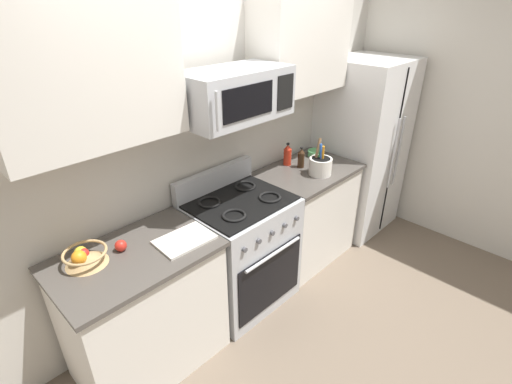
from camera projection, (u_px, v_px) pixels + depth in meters
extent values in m
plane|color=#6B5B4C|center=(306.00, 341.00, 2.82)|extent=(16.00, 16.00, 0.00)
cube|color=beige|center=(204.00, 140.00, 2.88)|extent=(8.00, 0.10, 2.60)
cube|color=silver|center=(145.00, 312.00, 2.48)|extent=(0.93, 0.59, 0.88)
cube|color=#4C4742|center=(134.00, 256.00, 2.27)|extent=(0.97, 0.63, 0.03)
cube|color=#B2B5BA|center=(241.00, 252.00, 3.03)|extent=(0.76, 0.63, 0.91)
cube|color=black|center=(271.00, 280.00, 2.88)|extent=(0.67, 0.01, 0.51)
cylinder|color=#B2B5BA|center=(274.00, 254.00, 2.74)|extent=(0.57, 0.02, 0.02)
cube|color=black|center=(240.00, 202.00, 2.82)|extent=(0.73, 0.57, 0.02)
cube|color=#B2B5BA|center=(214.00, 180.00, 2.95)|extent=(0.76, 0.06, 0.18)
torus|color=black|center=(234.00, 215.00, 2.61)|extent=(0.17, 0.17, 0.02)
torus|color=black|center=(270.00, 197.00, 2.84)|extent=(0.17, 0.17, 0.02)
torus|color=black|center=(209.00, 202.00, 2.78)|extent=(0.17, 0.17, 0.02)
torus|color=black|center=(245.00, 186.00, 3.01)|extent=(0.17, 0.17, 0.02)
cylinder|color=#4C4C51|center=(245.00, 250.00, 2.50)|extent=(0.04, 0.02, 0.04)
cylinder|color=#4C4C51|center=(259.00, 241.00, 2.59)|extent=(0.04, 0.02, 0.04)
cylinder|color=#4C4C51|center=(273.00, 233.00, 2.67)|extent=(0.04, 0.02, 0.04)
cylinder|color=#4C4C51|center=(285.00, 226.00, 2.76)|extent=(0.04, 0.02, 0.04)
cylinder|color=#4C4C51|center=(297.00, 218.00, 2.85)|extent=(0.04, 0.02, 0.04)
cube|color=silver|center=(305.00, 215.00, 3.57)|extent=(0.86, 0.59, 0.88)
cube|color=#4C4742|center=(309.00, 171.00, 3.36)|extent=(0.90, 0.63, 0.03)
cube|color=silver|center=(360.00, 147.00, 3.90)|extent=(0.78, 0.70, 1.76)
cube|color=black|center=(393.00, 157.00, 3.68)|extent=(0.01, 0.01, 1.67)
cylinder|color=#B2B5BA|center=(394.00, 155.00, 3.61)|extent=(0.02, 0.02, 0.70)
cylinder|color=#B2B5BA|center=(399.00, 152.00, 3.68)|extent=(0.02, 0.02, 0.70)
cube|color=beige|center=(456.00, 110.00, 3.60)|extent=(0.10, 8.00, 2.60)
cube|color=#B2B5BA|center=(234.00, 94.00, 2.47)|extent=(0.76, 0.40, 0.32)
cube|color=black|center=(249.00, 102.00, 2.30)|extent=(0.42, 0.01, 0.20)
cube|color=black|center=(285.00, 92.00, 2.52)|extent=(0.15, 0.01, 0.23)
cylinder|color=#B2B5BA|center=(217.00, 112.00, 2.11)|extent=(0.02, 0.02, 0.23)
cube|color=silver|center=(85.00, 75.00, 1.89)|extent=(0.96, 0.34, 0.73)
cube|color=silver|center=(300.00, 44.00, 2.98)|extent=(0.89, 0.34, 0.73)
cylinder|color=white|center=(320.00, 166.00, 3.22)|extent=(0.19, 0.19, 0.15)
cylinder|color=black|center=(320.00, 165.00, 3.22)|extent=(0.16, 0.16, 0.12)
cylinder|color=orange|center=(323.00, 159.00, 3.19)|extent=(0.04, 0.03, 0.23)
cylinder|color=green|center=(319.00, 158.00, 3.22)|extent=(0.04, 0.02, 0.22)
cylinder|color=olive|center=(317.00, 155.00, 3.20)|extent=(0.10, 0.03, 0.28)
cylinder|color=blue|center=(321.00, 158.00, 3.19)|extent=(0.03, 0.06, 0.24)
cone|color=tan|center=(86.00, 258.00, 2.17)|extent=(0.24, 0.24, 0.08)
torus|color=tan|center=(85.00, 252.00, 2.15)|extent=(0.25, 0.25, 0.02)
sphere|color=red|center=(83.00, 254.00, 2.16)|extent=(0.06, 0.06, 0.06)
sphere|color=orange|center=(79.00, 257.00, 2.12)|extent=(0.08, 0.08, 0.08)
sphere|color=yellow|center=(81.00, 252.00, 2.17)|extent=(0.07, 0.07, 0.07)
sphere|color=red|center=(121.00, 246.00, 2.28)|extent=(0.07, 0.07, 0.07)
cube|color=silver|center=(185.00, 240.00, 2.38)|extent=(0.36, 0.26, 0.02)
cylinder|color=#382314|center=(301.00, 160.00, 3.36)|extent=(0.06, 0.06, 0.14)
cone|color=#382314|center=(302.00, 151.00, 3.32)|extent=(0.05, 0.05, 0.04)
cylinder|color=black|center=(302.00, 148.00, 3.30)|extent=(0.02, 0.02, 0.01)
cylinder|color=red|center=(287.00, 157.00, 3.41)|extent=(0.07, 0.07, 0.15)
cone|color=red|center=(288.00, 147.00, 3.36)|extent=(0.06, 0.06, 0.04)
cylinder|color=black|center=(288.00, 144.00, 3.35)|extent=(0.03, 0.03, 0.01)
cylinder|color=#59AD66|center=(315.00, 153.00, 3.61)|extent=(0.15, 0.15, 0.05)
torus|color=#59AD66|center=(316.00, 151.00, 3.60)|extent=(0.15, 0.15, 0.01)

